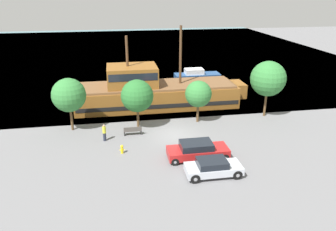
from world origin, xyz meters
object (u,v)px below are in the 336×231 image
parked_car_curb_mid (197,150)px  pirate_ship (154,92)px  parked_car_curb_front (213,167)px  bench_promenade_east (133,131)px  fire_hydrant (122,149)px  pedestrian_walking_near (104,133)px  moored_boat_dockside (197,75)px

parked_car_curb_mid → pirate_ship: bearing=98.2°
pirate_ship → parked_car_curb_front: 16.00m
bench_promenade_east → pirate_ship: bearing=68.9°
parked_car_curb_front → fire_hydrant: (-6.46, 4.57, -0.25)m
fire_hydrant → bench_promenade_east: 3.66m
fire_hydrant → pedestrian_walking_near: (-1.46, 2.69, 0.39)m
parked_car_curb_mid → fire_hydrant: parked_car_curb_mid is taller
parked_car_curb_mid → fire_hydrant: size_ratio=6.44×
parked_car_curb_mid → fire_hydrant: 6.26m
pedestrian_walking_near → pirate_ship: bearing=56.8°
bench_promenade_east → pedestrian_walking_near: size_ratio=1.06×
fire_hydrant → parked_car_curb_mid: bearing=-17.0°
pirate_ship → fire_hydrant: size_ratio=25.67×
fire_hydrant → bench_promenade_east: bearing=72.1°
bench_promenade_east → pedestrian_walking_near: (-2.58, -0.79, 0.36)m
moored_boat_dockside → fire_hydrant: moored_boat_dockside is taller
pedestrian_walking_near → bench_promenade_east: bearing=17.1°
parked_car_curb_mid → pedestrian_walking_near: size_ratio=3.11×
moored_boat_dockside → parked_car_curb_front: 27.08m
pirate_ship → parked_car_curb_mid: pirate_ship is taller
moored_boat_dockside → pedestrian_walking_near: (-13.40, -19.26, 0.19)m
bench_promenade_east → pedestrian_walking_near: pedestrian_walking_near is taller
moored_boat_dockside → parked_car_curb_mid: bearing=-104.1°
parked_car_curb_front → bench_promenade_east: size_ratio=2.46×
parked_car_curb_front → pedestrian_walking_near: bearing=137.5°
moored_boat_dockside → pedestrian_walking_near: 23.46m
parked_car_curb_front → bench_promenade_east: (-5.33, 8.06, -0.23)m
moored_boat_dockside → parked_car_curb_front: (-5.48, -26.52, 0.06)m
parked_car_curb_mid → bench_promenade_east: parked_car_curb_mid is taller
pirate_ship → parked_car_curb_front: (2.35, -15.79, -1.06)m
pirate_ship → bench_promenade_east: 8.38m
parked_car_curb_mid → moored_boat_dockside: bearing=75.9°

